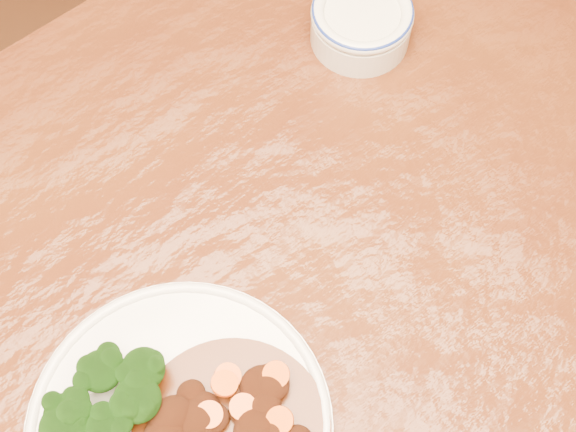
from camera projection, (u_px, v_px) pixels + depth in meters
dining_table at (237, 371)px, 0.84m from camera, size 1.55×0.98×0.75m
dinner_plate at (179, 427)px, 0.72m from camera, size 0.28×0.28×0.02m
broccoli_florets at (99, 412)px, 0.70m from camera, size 0.13×0.11×0.05m
mince_stew at (224, 427)px, 0.71m from camera, size 0.18×0.18×0.03m
dip_bowl at (361, 22)px, 0.91m from camera, size 0.12×0.12×0.05m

